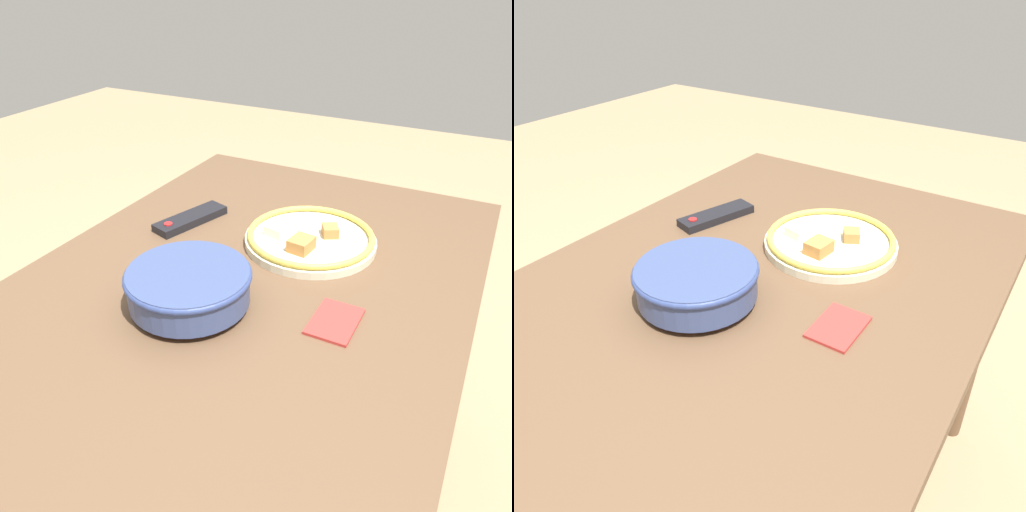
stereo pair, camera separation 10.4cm
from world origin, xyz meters
The scene contains 5 objects.
dining_table centered at (0.00, 0.00, 0.69)m, with size 1.43×0.89×0.77m.
noodle_bowl centered at (-0.04, 0.05, 0.82)m, with size 0.24×0.24×0.08m.
food_plate centered at (0.28, -0.07, 0.79)m, with size 0.30×0.30×0.05m.
tv_remote centered at (0.25, 0.24, 0.78)m, with size 0.21×0.11×0.02m.
folded_napkin centered at (0.03, -0.21, 0.78)m, with size 0.12×0.08×0.01m.
Camera 2 is at (-0.62, -0.50, 1.35)m, focal length 35.00 mm.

